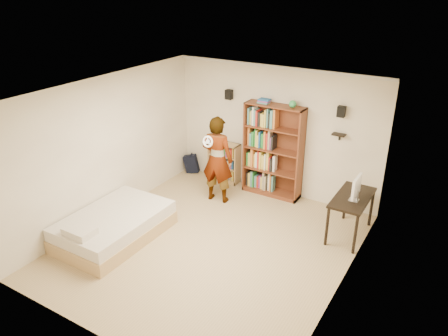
# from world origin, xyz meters

# --- Properties ---
(ground) EXTENTS (4.50, 5.00, 0.01)m
(ground) POSITION_xyz_m (0.00, 0.00, 0.00)
(ground) COLOR tan
(ground) RESTS_ON ground
(room_shell) EXTENTS (4.52, 5.02, 2.71)m
(room_shell) POSITION_xyz_m (0.00, 0.00, 1.76)
(room_shell) COLOR white
(room_shell) RESTS_ON ground
(crown_molding) EXTENTS (4.50, 5.00, 0.06)m
(crown_molding) POSITION_xyz_m (0.00, 0.00, 2.67)
(crown_molding) COLOR silver
(crown_molding) RESTS_ON room_shell
(speaker_left) EXTENTS (0.14, 0.12, 0.20)m
(speaker_left) POSITION_xyz_m (-1.05, 2.40, 2.00)
(speaker_left) COLOR black
(speaker_left) RESTS_ON room_shell
(speaker_right) EXTENTS (0.14, 0.12, 0.20)m
(speaker_right) POSITION_xyz_m (1.35, 2.40, 2.00)
(speaker_right) COLOR black
(speaker_right) RESTS_ON room_shell
(wall_shelf) EXTENTS (0.25, 0.16, 0.02)m
(wall_shelf) POSITION_xyz_m (1.35, 2.41, 1.55)
(wall_shelf) COLOR black
(wall_shelf) RESTS_ON room_shell
(tall_bookshelf) EXTENTS (1.24, 0.36, 1.96)m
(tall_bookshelf) POSITION_xyz_m (0.06, 2.32, 0.98)
(tall_bookshelf) COLOR maroon
(tall_bookshelf) RESTS_ON ground
(low_bookshelf) EXTENTS (0.73, 0.27, 0.91)m
(low_bookshelf) POSITION_xyz_m (-1.14, 2.36, 0.45)
(low_bookshelf) COLOR tan
(low_bookshelf) RESTS_ON ground
(computer_desk) EXTENTS (0.57, 1.13, 0.77)m
(computer_desk) POSITION_xyz_m (1.95, 1.57, 0.39)
(computer_desk) COLOR black
(computer_desk) RESTS_ON ground
(imac) EXTENTS (0.12, 0.45, 0.44)m
(imac) POSITION_xyz_m (2.00, 1.44, 1.00)
(imac) COLOR white
(imac) RESTS_ON computer_desk
(daybed) EXTENTS (1.29, 1.98, 0.58)m
(daybed) POSITION_xyz_m (-1.59, -0.66, 0.29)
(daybed) COLOR beige
(daybed) RESTS_ON ground
(person) EXTENTS (0.71, 0.52, 1.81)m
(person) POSITION_xyz_m (-0.78, 1.49, 0.90)
(person) COLOR black
(person) RESTS_ON ground
(wii_wheel) EXTENTS (0.23, 0.09, 0.23)m
(wii_wheel) POSITION_xyz_m (-0.78, 1.16, 1.40)
(wii_wheel) COLOR white
(wii_wheel) RESTS_ON person
(navy_bag) EXTENTS (0.38, 0.31, 0.45)m
(navy_bag) POSITION_xyz_m (-2.04, 2.34, 0.22)
(navy_bag) COLOR black
(navy_bag) RESTS_ON ground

